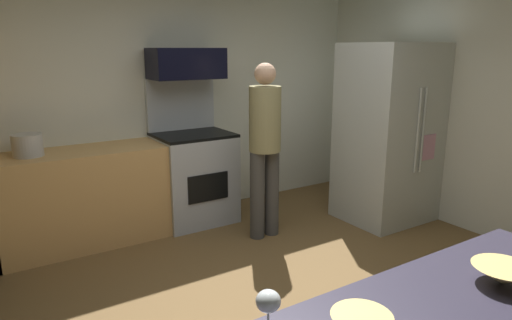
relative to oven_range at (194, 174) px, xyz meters
name	(u,v)px	position (x,y,z in m)	size (l,w,h in m)	color
ground_plane	(282,316)	(-0.26, -1.97, -0.52)	(5.20, 4.80, 0.02)	brown
wall_back	(154,98)	(-0.26, 0.37, 0.79)	(5.20, 0.12, 2.60)	silver
wall_right	(508,104)	(2.28, -1.97, 0.79)	(0.12, 4.80, 2.60)	silver
lower_cabinet_run	(80,198)	(-1.16, 0.01, -0.06)	(2.40, 0.60, 0.90)	tan
oven_range	(194,174)	(0.00, 0.00, 0.00)	(0.76, 0.65, 1.50)	#AEB5C0
microwave	(186,64)	(0.00, 0.09, 1.14)	(0.74, 0.38, 0.31)	black
refrigerator	(388,134)	(1.77, -1.04, 0.42)	(0.90, 0.80, 1.86)	silver
person_cook	(265,142)	(0.40, -0.76, 0.43)	(0.31, 0.30, 1.68)	#444444
mixing_bowl_large	(503,275)	(-0.23, -3.39, 0.42)	(0.24, 0.24, 0.07)	#E7C56D
wine_glass_near	(268,303)	(-1.19, -3.17, 0.50)	(0.08, 0.08, 0.16)	silver
stock_pot	(27,145)	(-1.54, 0.01, 0.48)	(0.25, 0.25, 0.19)	#B6B6B7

